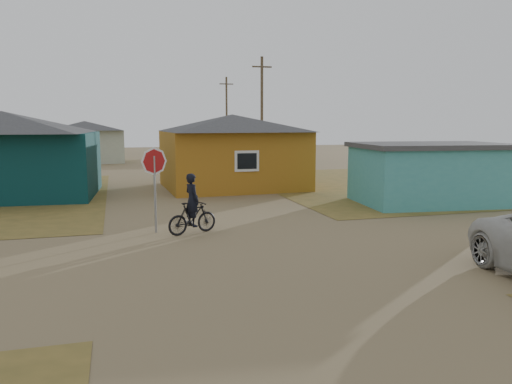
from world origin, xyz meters
TOP-DOWN VIEW (x-y plane):
  - ground at (0.00, 0.00)m, footprint 120.00×120.00m
  - grass_ne at (14.00, 13.00)m, footprint 20.00×18.00m
  - house_teal at (-8.50, 13.50)m, footprint 8.93×7.08m
  - house_yellow at (2.50, 14.00)m, footprint 7.72×6.76m
  - shed_turquoise at (9.50, 6.50)m, footprint 6.71×4.93m
  - house_pale_west at (-6.00, 34.00)m, footprint 7.04×6.15m
  - house_beige_east at (10.00, 40.00)m, footprint 6.95×6.05m
  - house_pale_north at (-14.00, 46.00)m, footprint 6.28×5.81m
  - utility_pole_near at (6.50, 22.00)m, footprint 1.40×0.20m
  - utility_pole_far at (7.50, 38.00)m, footprint 1.40×0.20m
  - stop_sign at (-2.38, 3.83)m, footprint 0.89×0.07m
  - cyclist at (-1.28, 3.34)m, footprint 1.75×1.06m

SIDE VIEW (x-z plane):
  - ground at x=0.00m, z-range 0.00..0.00m
  - grass_ne at x=14.00m, z-range 0.00..0.01m
  - cyclist at x=-1.28m, z-range -0.26..1.65m
  - shed_turquoise at x=9.50m, z-range 0.01..2.61m
  - house_pale_north at x=-14.00m, z-range 0.05..3.45m
  - house_pale_west at x=-6.00m, z-range 0.06..3.66m
  - house_beige_east at x=10.00m, z-range 0.06..3.66m
  - stop_sign at x=-2.38m, z-range 0.62..3.34m
  - house_yellow at x=2.50m, z-range 0.05..3.95m
  - house_teal at x=-8.50m, z-range 0.05..4.05m
  - utility_pole_near at x=6.50m, z-range 0.14..8.14m
  - utility_pole_far at x=7.50m, z-range 0.14..8.14m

